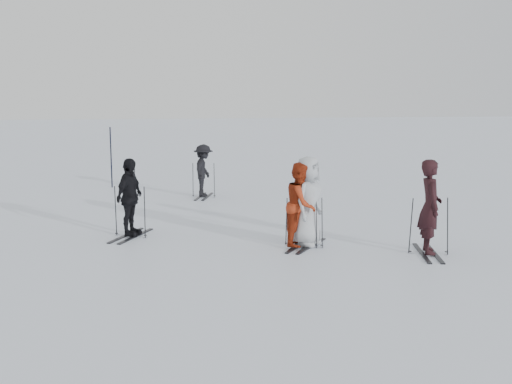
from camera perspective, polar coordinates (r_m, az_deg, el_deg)
ground at (r=14.77m, az=0.56°, el=-4.45°), size 120.00×120.00×0.00m
skier_near_dark at (r=14.00m, az=15.21°, el=-1.37°), size 0.61×0.81×2.00m
skier_red at (r=14.20m, az=4.07°, el=-1.19°), size 1.05×1.13×1.86m
skier_grey at (r=14.27m, az=4.60°, el=-0.90°), size 1.07×1.15×1.98m
skier_uphill_left at (r=15.42m, az=-11.17°, el=-0.55°), size 0.87×1.17×1.84m
skier_uphill_far at (r=20.73m, az=-4.69°, el=1.85°), size 0.90×1.21×1.68m
skis_near_dark at (r=14.07m, az=15.15°, el=-2.86°), size 1.86×1.24×1.25m
skis_red at (r=14.27m, az=4.05°, el=-2.65°), size 1.75×1.44×1.13m
skis_grey at (r=14.35m, az=4.58°, el=-2.54°), size 1.77×1.59×1.15m
skis_uphill_left at (r=15.47m, az=-11.13°, el=-1.63°), size 1.94×1.55×1.25m
skis_uphill_far at (r=20.77m, az=-4.68°, el=1.12°), size 1.74×1.23×1.15m
piste_marker at (r=23.21m, az=-12.76°, el=3.02°), size 0.05×0.05×2.14m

